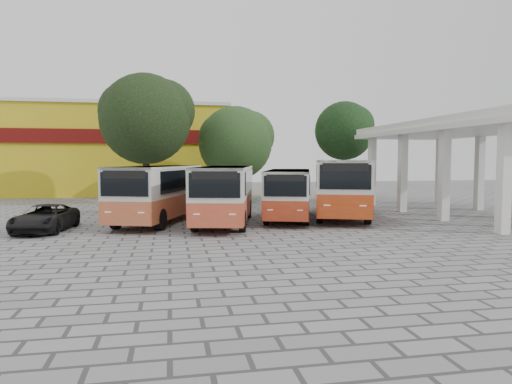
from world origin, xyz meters
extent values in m
plane|color=slate|center=(0.00, 0.00, 0.00)|extent=(90.00, 90.00, 0.00)
cube|color=silver|center=(7.85, -2.50, 2.50)|extent=(0.45, 0.45, 5.00)
cube|color=silver|center=(7.85, 10.50, 2.50)|extent=(0.45, 0.45, 5.00)
cube|color=silver|center=(13.15, 10.50, 2.50)|extent=(0.45, 0.45, 5.00)
cube|color=silver|center=(10.50, 4.00, 5.20)|extent=(6.60, 15.60, 0.40)
cube|color=silver|center=(10.50, 4.00, 4.85)|extent=(6.80, 15.80, 0.30)
cube|color=gold|center=(-11.00, 26.00, 4.00)|extent=(20.00, 10.00, 8.00)
cube|color=#590C0A|center=(-11.00, 20.90, 5.20)|extent=(20.00, 0.20, 1.20)
cube|color=silver|center=(-11.00, 26.00, 8.15)|extent=(20.40, 10.40, 0.30)
cube|color=#B85731|center=(-6.82, 4.00, 0.89)|extent=(4.82, 8.25, 1.04)
cube|color=beige|center=(-6.82, 4.00, 2.14)|extent=(4.82, 8.25, 1.45)
cube|color=beige|center=(-6.82, 4.00, 2.81)|extent=(4.87, 8.26, 0.12)
cube|color=black|center=(-8.03, 4.00, 2.15)|extent=(2.18, 6.18, 1.04)
cube|color=black|center=(-5.62, 4.00, 2.15)|extent=(2.18, 6.18, 1.04)
cube|color=black|center=(-6.82, 0.03, 2.15)|extent=(2.02, 0.74, 1.04)
cube|color=black|center=(-6.82, 0.03, 2.57)|extent=(1.79, 0.67, 0.34)
cylinder|color=black|center=(-7.89, 1.43, 0.49)|extent=(0.28, 0.99, 0.99)
cylinder|color=black|center=(-5.76, 1.43, 0.49)|extent=(0.28, 0.99, 0.99)
cylinder|color=black|center=(-7.89, 6.57, 0.49)|extent=(0.28, 0.99, 0.99)
cylinder|color=black|center=(-5.76, 6.57, 0.49)|extent=(0.28, 0.99, 0.99)
cube|color=#BD452A|center=(-3.56, 2.74, 0.89)|extent=(4.03, 8.19, 1.03)
cube|color=beige|center=(-3.56, 2.74, 2.13)|extent=(4.03, 8.19, 1.44)
cube|color=beige|center=(-3.56, 2.74, 2.79)|extent=(4.07, 8.20, 0.12)
cube|color=black|center=(-4.76, 2.74, 2.14)|extent=(1.47, 6.34, 1.03)
cube|color=black|center=(-2.36, 2.74, 2.14)|extent=(1.47, 6.34, 1.03)
cube|color=black|center=(-3.56, -1.21, 2.14)|extent=(2.07, 0.51, 1.03)
cube|color=black|center=(-3.56, -1.21, 2.56)|extent=(1.83, 0.47, 0.33)
cylinder|color=black|center=(-4.62, 0.19, 0.49)|extent=(0.28, 0.98, 0.98)
cylinder|color=black|center=(-2.50, 0.19, 0.49)|extent=(0.28, 0.98, 0.98)
cylinder|color=black|center=(-4.62, 5.30, 0.49)|extent=(0.28, 0.98, 0.98)
cylinder|color=black|center=(-2.50, 5.30, 0.49)|extent=(0.28, 0.98, 0.98)
cube|color=#A63114|center=(0.05, 3.99, 0.82)|extent=(4.24, 7.59, 0.95)
cube|color=beige|center=(0.05, 3.99, 1.97)|extent=(4.24, 7.59, 1.34)
cube|color=beige|center=(0.05, 3.99, 2.58)|extent=(4.28, 7.61, 0.11)
cube|color=black|center=(-1.06, 3.99, 1.98)|extent=(1.83, 5.74, 0.95)
cube|color=black|center=(1.16, 3.99, 1.98)|extent=(1.83, 5.74, 0.95)
cube|color=black|center=(0.05, 0.33, 1.98)|extent=(1.88, 0.63, 0.95)
cube|color=black|center=(0.05, 0.33, 2.36)|extent=(1.67, 0.57, 0.31)
cylinder|color=black|center=(-0.93, 1.63, 0.45)|extent=(0.25, 0.91, 0.91)
cylinder|color=black|center=(1.03, 1.63, 0.45)|extent=(0.25, 0.91, 0.91)
cylinder|color=black|center=(-0.93, 6.35, 0.45)|extent=(0.25, 0.91, 0.91)
cylinder|color=black|center=(1.03, 6.35, 0.45)|extent=(0.25, 0.91, 0.91)
cube|color=#BC3A10|center=(3.23, 4.41, 0.99)|extent=(5.41, 9.15, 1.15)
cube|color=beige|center=(3.23, 4.41, 2.37)|extent=(5.41, 9.15, 1.61)
cube|color=beige|center=(3.23, 4.41, 3.11)|extent=(5.46, 9.17, 0.13)
cube|color=black|center=(1.90, 4.41, 2.39)|extent=(2.46, 6.84, 1.15)
cube|color=black|center=(4.57, 4.41, 2.39)|extent=(2.46, 6.84, 1.15)
cube|color=black|center=(3.23, 0.00, 2.39)|extent=(2.24, 0.83, 1.15)
cube|color=black|center=(3.23, 0.00, 2.85)|extent=(1.98, 0.75, 0.37)
cylinder|color=black|center=(2.05, 1.56, 0.55)|extent=(0.31, 1.10, 1.10)
cylinder|color=black|center=(4.42, 1.56, 0.55)|extent=(0.31, 1.10, 1.10)
cylinder|color=black|center=(2.05, 7.26, 0.55)|extent=(0.31, 1.10, 1.10)
cylinder|color=black|center=(4.42, 7.26, 0.55)|extent=(0.31, 1.10, 1.10)
cylinder|color=#352710|center=(-7.87, 13.59, 2.19)|extent=(0.48, 0.48, 4.38)
sphere|color=black|center=(-7.87, 13.59, 6.07)|extent=(6.38, 6.38, 6.38)
sphere|color=black|center=(-6.59, 13.89, 6.71)|extent=(4.46, 4.46, 4.46)
sphere|color=black|center=(-8.98, 13.39, 6.55)|extent=(4.15, 4.15, 4.15)
cylinder|color=#342111|center=(-1.12, 16.02, 1.71)|extent=(0.41, 0.41, 3.42)
sphere|color=#1E3C14|center=(-1.12, 16.02, 4.51)|extent=(5.77, 5.77, 5.77)
sphere|color=#1E3C14|center=(0.04, 16.32, 5.09)|extent=(4.04, 4.04, 4.04)
sphere|color=#1E3C14|center=(-2.13, 15.82, 4.94)|extent=(3.75, 3.75, 3.75)
cylinder|color=black|center=(7.52, 15.00, 1.90)|extent=(0.40, 0.40, 3.81)
sphere|color=black|center=(7.52, 15.00, 5.51)|extent=(4.67, 4.67, 4.67)
sphere|color=black|center=(8.45, 15.30, 5.98)|extent=(3.27, 3.27, 3.27)
sphere|color=black|center=(6.70, 14.80, 5.86)|extent=(3.04, 3.04, 3.04)
imported|color=black|center=(-11.72, 1.92, 0.59)|extent=(2.44, 4.46, 1.18)
camera|label=1|loc=(-6.21, -19.68, 3.17)|focal=32.00mm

